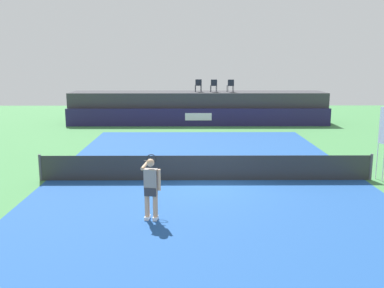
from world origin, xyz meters
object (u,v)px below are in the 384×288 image
at_px(net_post_near, 40,168).
at_px(tennis_player, 151,187).
at_px(umpire_chair, 384,139).
at_px(spectator_chair_center, 231,85).
at_px(spectator_chair_left, 214,85).
at_px(spectator_chair_far_left, 198,85).
at_px(net_post_far, 371,167).

relative_size(net_post_near, tennis_player, 0.56).
bearing_deg(umpire_chair, spectator_chair_center, 106.04).
distance_m(spectator_chair_center, umpire_chair, 15.65).
distance_m(spectator_chair_left, tennis_player, 19.39).
distance_m(spectator_chair_far_left, net_post_near, 16.65).
bearing_deg(net_post_far, spectator_chair_far_left, 111.99).
xyz_separation_m(spectator_chair_center, net_post_far, (3.91, -14.99, -2.19)).
xyz_separation_m(net_post_near, net_post_far, (12.40, 0.00, 0.00)).
distance_m(spectator_chair_far_left, net_post_far, 16.63).
bearing_deg(net_post_far, umpire_chair, -2.93).
height_order(spectator_chair_center, tennis_player, spectator_chair_center).
height_order(umpire_chair, net_post_far, umpire_chair).
bearing_deg(spectator_chair_far_left, net_post_far, -68.01).
bearing_deg(spectator_chair_center, net_post_near, -119.54).
relative_size(spectator_chair_center, umpire_chair, 0.32).
height_order(spectator_chair_far_left, umpire_chair, spectator_chair_far_left).
bearing_deg(spectator_chair_left, spectator_chair_center, -3.40).
relative_size(spectator_chair_left, net_post_far, 0.89).
height_order(spectator_chair_far_left, net_post_near, spectator_chair_far_left).
relative_size(spectator_chair_far_left, umpire_chair, 0.32).
bearing_deg(net_post_far, tennis_player, -152.84).
relative_size(umpire_chair, net_post_far, 2.76).
bearing_deg(spectator_chair_center, tennis_player, -101.84).
height_order(spectator_chair_far_left, tennis_player, spectator_chair_far_left).
height_order(spectator_chair_left, spectator_chair_center, same).
xyz_separation_m(spectator_chair_far_left, spectator_chair_center, (2.26, -0.30, 0.00)).
relative_size(spectator_chair_far_left, spectator_chair_left, 1.00).
bearing_deg(net_post_near, spectator_chair_far_left, 67.83).
height_order(spectator_chair_far_left, spectator_chair_left, same).
xyz_separation_m(umpire_chair, net_post_near, (-12.81, 0.02, -1.09)).
height_order(spectator_chair_center, net_post_near, spectator_chair_center).
distance_m(spectator_chair_far_left, spectator_chair_left, 1.11).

